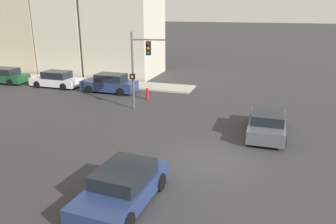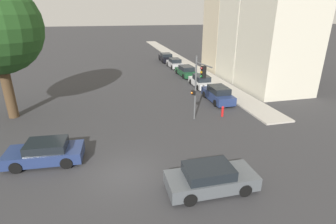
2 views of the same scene
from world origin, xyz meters
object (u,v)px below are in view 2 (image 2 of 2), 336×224
(crossing_car_0, at_px, (210,178))
(parked_car_2, at_px, (186,71))
(parked_car_1, at_px, (201,81))
(fire_hydrant, at_px, (223,111))
(parked_car_4, at_px, (166,58))
(parked_car_0, at_px, (218,94))
(traffic_signal, at_px, (199,81))
(crossing_car_1, at_px, (45,152))
(parked_car_3, at_px, (175,63))

(crossing_car_0, distance_m, parked_car_2, 24.69)
(parked_car_1, xyz_separation_m, fire_hydrant, (-1.47, -9.25, -0.17))
(crossing_car_0, relative_size, parked_car_4, 0.97)
(parked_car_2, bearing_deg, parked_car_4, -1.34)
(parked_car_2, bearing_deg, fire_hydrant, 172.43)
(parked_car_0, height_order, fire_hydrant, parked_car_0)
(traffic_signal, height_order, parked_car_4, traffic_signal)
(traffic_signal, xyz_separation_m, fire_hydrant, (2.47, 0.51, -2.91))
(traffic_signal, height_order, crossing_car_0, traffic_signal)
(parked_car_4, bearing_deg, parked_car_0, -178.79)
(fire_hydrant, bearing_deg, parked_car_0, 72.07)
(parked_car_0, xyz_separation_m, parked_car_4, (-0.04, 22.41, -0.03))
(crossing_car_1, distance_m, parked_car_1, 20.03)
(parked_car_0, height_order, parked_car_1, parked_car_0)
(parked_car_4, bearing_deg, crossing_car_0, 171.48)
(crossing_car_0, relative_size, parked_car_2, 0.97)
(crossing_car_0, height_order, parked_car_3, parked_car_3)
(crossing_car_0, bearing_deg, parked_car_2, 75.29)
(parked_car_0, relative_size, fire_hydrant, 4.98)
(traffic_signal, relative_size, parked_car_1, 1.20)
(parked_car_1, bearing_deg, traffic_signal, 158.58)
(traffic_signal, bearing_deg, parked_car_1, -122.06)
(parked_car_1, relative_size, parked_car_4, 0.94)
(fire_hydrant, bearing_deg, crossing_car_1, -162.31)
(parked_car_1, bearing_deg, parked_car_0, 178.16)
(parked_car_0, xyz_separation_m, parked_car_2, (0.14, 11.12, -0.06))
(parked_car_1, bearing_deg, fire_hydrant, 171.55)
(traffic_signal, relative_size, crossing_car_0, 1.16)
(crossing_car_0, distance_m, parked_car_1, 19.25)
(crossing_car_0, relative_size, parked_car_1, 1.03)
(parked_car_4, bearing_deg, crossing_car_1, 155.63)
(traffic_signal, distance_m, parked_car_2, 16.17)
(crossing_car_0, relative_size, fire_hydrant, 4.94)
(crossing_car_0, relative_size, crossing_car_1, 1.02)
(crossing_car_1, bearing_deg, crossing_car_0, 154.53)
(parked_car_0, relative_size, parked_car_4, 0.98)
(crossing_car_1, xyz_separation_m, fire_hydrant, (13.33, 4.25, -0.17))
(crossing_car_1, relative_size, parked_car_0, 0.97)
(parked_car_2, xyz_separation_m, parked_car_3, (-0.05, 5.89, 0.02))
(traffic_signal, xyz_separation_m, parked_car_0, (3.71, 4.34, -2.68))
(traffic_signal, relative_size, parked_car_4, 1.13)
(traffic_signal, height_order, fire_hydrant, traffic_signal)
(parked_car_2, bearing_deg, crossing_car_0, 163.28)
(parked_car_4, height_order, fire_hydrant, parked_car_4)
(crossing_car_1, relative_size, fire_hydrant, 4.84)
(traffic_signal, bearing_deg, parked_car_2, -114.09)
(crossing_car_1, xyz_separation_m, parked_car_2, (14.71, 19.20, 0.00))
(parked_car_3, bearing_deg, parked_car_4, 0.45)
(parked_car_0, xyz_separation_m, parked_car_1, (0.23, 5.42, -0.06))
(parked_car_1, bearing_deg, parked_car_3, 1.21)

